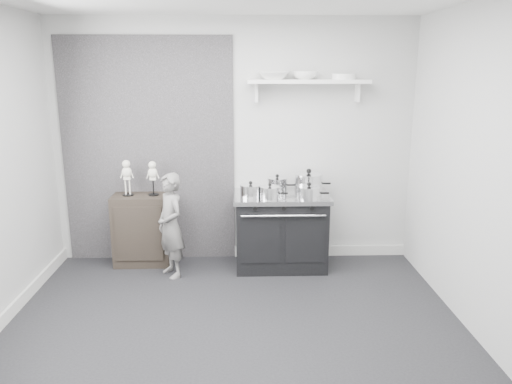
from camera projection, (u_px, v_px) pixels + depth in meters
ground at (233, 335)px, 4.15m from camera, size 4.00×4.00×0.00m
room_shell at (220, 137)px, 3.89m from camera, size 4.02×3.62×2.71m
wall_shelf at (308, 82)px, 5.31m from camera, size 1.30×0.26×0.24m
stove at (281, 230)px, 5.50m from camera, size 1.03×0.65×0.83m
side_cabinet at (142, 230)px, 5.58m from camera, size 0.61×0.36×0.80m
child at (171, 225)px, 5.22m from camera, size 0.45×0.49×1.12m
pot_front_left at (251, 191)px, 5.27m from camera, size 0.31×0.22×0.18m
pot_back_left at (277, 184)px, 5.52m from camera, size 0.31×0.23×0.19m
pot_back_right at (309, 183)px, 5.47m from camera, size 0.40×0.32×0.26m
pot_front_right at (309, 192)px, 5.20m from camera, size 0.34×0.25×0.18m
pot_front_center at (270, 193)px, 5.20m from camera, size 0.29×0.21×0.17m
skeleton_full at (127, 175)px, 5.43m from camera, size 0.13×0.08×0.45m
skeleton_torso at (153, 176)px, 5.44m from camera, size 0.12×0.08×0.44m
bowl_large at (274, 76)px, 5.27m from camera, size 0.33×0.33×0.08m
bowl_small at (305, 75)px, 5.28m from camera, size 0.26×0.26×0.08m
plate_stack at (344, 77)px, 5.30m from camera, size 0.26×0.26×0.06m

